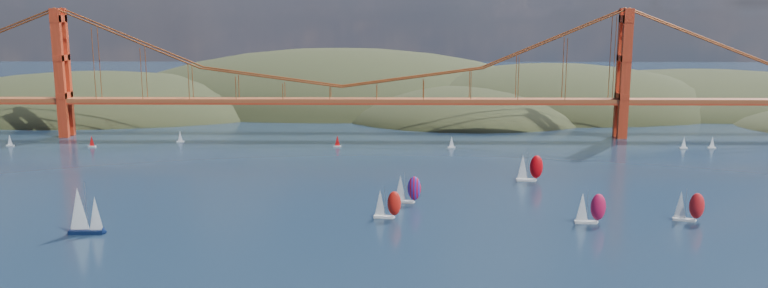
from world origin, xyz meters
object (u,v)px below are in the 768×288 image
sloop_navy (84,211)px  racer_rwb (407,189)px  racer_3 (529,167)px  racer_1 (590,207)px  racer_0 (387,204)px  racer_2 (688,206)px

sloop_navy → racer_rwb: sloop_navy is taller
sloop_navy → racer_3: 135.07m
racer_1 → racer_3: bearing=102.2°
racer_0 → racer_2: (80.14, -1.90, 0.17)m
racer_2 → sloop_navy: bearing=-158.3°
racer_1 → sloop_navy: bearing=-172.0°
racer_1 → racer_rwb: bearing=160.5°
racer_rwb → racer_0: bearing=-100.7°
racer_0 → racer_rwb: 16.77m
racer_0 → racer_3: racer_3 is taller
racer_1 → racer_2: 26.80m
sloop_navy → racer_2: bearing=1.9°
racer_0 → racer_3: bearing=51.0°
racer_3 → racer_0: bearing=-132.1°
racer_1 → racer_3: (-7.45, 47.51, 0.28)m
racer_0 → racer_2: bearing=6.4°
sloop_navy → racer_3: sloop_navy is taller
racer_0 → racer_3: (46.00, 43.25, 0.56)m
racer_0 → racer_2: 80.17m
racer_2 → racer_rwb: size_ratio=0.99×
sloop_navy → racer_3: bearing=22.7°
sloop_navy → racer_2: (156.04, 13.02, -1.66)m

